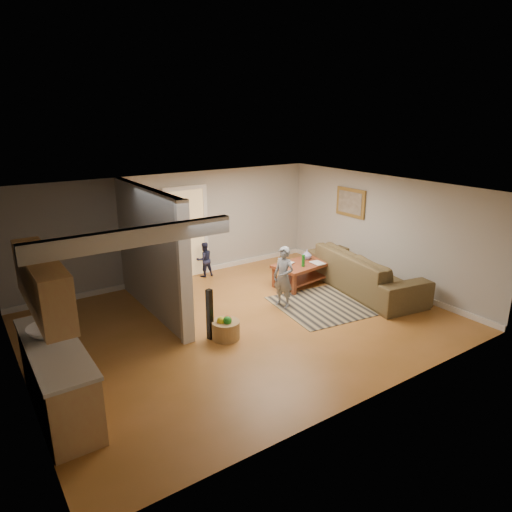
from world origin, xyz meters
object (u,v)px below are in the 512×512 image
Objects in this scene: child at (283,306)px; toddler at (205,276)px; speaker_right at (169,269)px; speaker_left at (210,314)px; tv_console at (154,269)px; sofa at (363,289)px; toy_basket at (226,329)px; coffee_table at (303,268)px.

toddler is at bearing 174.09° from child.
speaker_right is 2.71m from child.
tv_console is at bearing 77.13° from speaker_left.
toddler is (1.56, 0.72, -0.69)m from tv_console.
tv_console is (-4.09, 2.07, 0.69)m from sofa.
toddler is (-0.48, 2.49, 0.00)m from child.
child is at bearing -4.04° from speaker_left.
child is (1.51, -2.20, -0.46)m from speaker_right.
toy_basket is (-3.74, -0.25, 0.18)m from sofa.
speaker_left is at bearing -159.55° from coffee_table.
speaker_left is 0.73× the size of child.
speaker_right is 1.17m from toddler.
coffee_table is 1.13× the size of child.
speaker_left is 1.08× the size of toddler.
sofa is 3.75m from toy_basket.
toy_basket is at bearing -88.84° from child.
sofa is at bearing 135.09° from toddler.
speaker_right reaches higher than child.
speaker_left is at bearing 148.27° from toy_basket.
sofa is 2.37× the size of child.
toy_basket is at bearing 71.22° from toddler.
speaker_left is (-3.97, -0.11, 0.46)m from sofa.
toy_basket is 1.79m from child.
speaker_right is at bearing 150.82° from coffee_table.
coffee_table reaches higher than toddler.
coffee_table is 2.87× the size of toy_basket.
speaker_left is 3.27m from toddler.
coffee_table is at bearing -36.91° from speaker_right.
sofa is 2.07m from child.
speaker_left is 2.02m from child.
child is at bearing 103.83° from toddler.
coffee_table is 1.40m from child.
sofa reaches higher than toddler.
toy_basket reaches higher than sofa.
child reaches higher than sofa.
tv_console is 0.72m from speaker_right.
toddler is at bearing 132.30° from coffee_table.
toddler is (-1.61, 1.76, -0.41)m from coffee_table.
sofa is at bearing -47.97° from coffee_table.
coffee_table is 3.02m from speaker_right.
tv_console is at bearing 98.57° from toy_basket.
tv_console is 1.36× the size of speaker_right.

